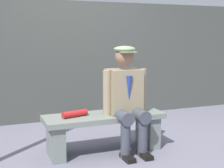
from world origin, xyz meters
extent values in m
plane|color=slate|center=(0.00, 0.00, 0.00)|extent=(30.00, 30.00, 0.00)
cube|color=slate|center=(0.00, 0.00, 0.42)|extent=(1.40, 0.47, 0.06)
cube|color=slate|center=(-0.57, 0.00, 0.19)|extent=(0.14, 0.40, 0.39)
cube|color=slate|center=(0.57, 0.00, 0.19)|extent=(0.14, 0.40, 0.39)
cube|color=gray|center=(-0.25, 0.00, 0.71)|extent=(0.38, 0.30, 0.51)
cylinder|color=#1E2338|center=(-0.25, 0.00, 0.93)|extent=(0.21, 0.21, 0.06)
cone|color=navy|center=(-0.25, 0.15, 0.76)|extent=(0.07, 0.07, 0.28)
sphere|color=#8C664C|center=(-0.25, 0.02, 1.11)|extent=(0.22, 0.22, 0.22)
ellipsoid|color=gray|center=(-0.25, 0.02, 1.20)|extent=(0.25, 0.25, 0.08)
cube|color=gray|center=(-0.25, 0.12, 1.17)|extent=(0.18, 0.10, 0.02)
cylinder|color=#3E424D|center=(-0.35, 0.15, 0.45)|extent=(0.15, 0.44, 0.15)
cylinder|color=#3E424D|center=(-0.35, 0.30, 0.23)|extent=(0.11, 0.11, 0.45)
cube|color=black|center=(-0.35, 0.36, 0.03)|extent=(0.10, 0.24, 0.05)
cylinder|color=gray|center=(-0.47, 0.04, 0.70)|extent=(0.10, 0.11, 0.54)
cylinder|color=#3E424D|center=(-0.14, 0.15, 0.45)|extent=(0.15, 0.44, 0.15)
cylinder|color=#3E424D|center=(-0.14, 0.30, 0.23)|extent=(0.11, 0.11, 0.45)
cube|color=black|center=(-0.14, 0.36, 0.03)|extent=(0.10, 0.24, 0.05)
cylinder|color=gray|center=(-0.02, 0.04, 0.70)|extent=(0.10, 0.11, 0.53)
cylinder|color=#B21E1E|center=(0.35, 0.00, 0.48)|extent=(0.31, 0.14, 0.07)
cube|color=#424641|center=(0.00, -1.71, 0.95)|extent=(12.00, 0.24, 1.89)
camera|label=1|loc=(1.27, 3.46, 1.35)|focal=52.15mm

